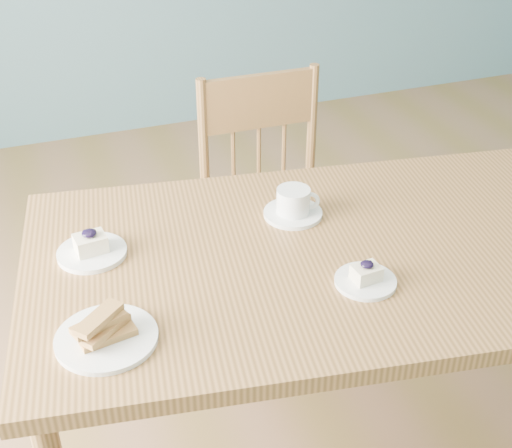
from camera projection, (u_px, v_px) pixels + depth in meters
name	position (u px, v px, depth m)	size (l,w,h in m)	color
room	(448.00, 0.00, 1.59)	(5.01, 5.01, 2.71)	#8B6141
dining_table	(324.00, 275.00, 1.79)	(1.58, 1.05, 0.79)	#A16D3D
dining_chair	(273.00, 215.00, 2.46)	(0.44, 0.42, 0.96)	#A16D3D
cheesecake_plate_near	(366.00, 278.00, 1.63)	(0.14, 0.14, 0.06)	white
cheesecake_plate_far	(91.00, 249.00, 1.72)	(0.17, 0.17, 0.07)	white
coffee_cup	(294.00, 204.00, 1.87)	(0.16, 0.16, 0.08)	white
biscotti_plate	(106.00, 333.00, 1.46)	(0.21, 0.21, 0.07)	white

